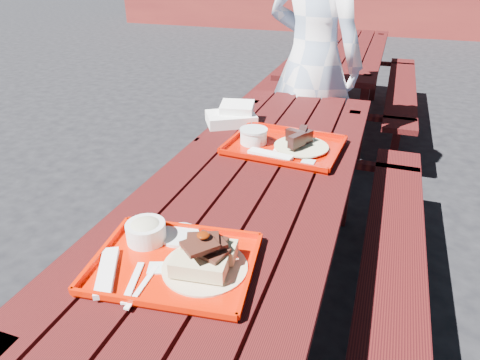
% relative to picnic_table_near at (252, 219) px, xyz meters
% --- Properties ---
extents(ground, '(60.00, 60.00, 0.00)m').
position_rel_picnic_table_near_xyz_m(ground, '(0.00, 0.00, -0.56)').
color(ground, black).
rests_on(ground, ground).
extents(picnic_table_near, '(1.41, 2.40, 0.75)m').
position_rel_picnic_table_near_xyz_m(picnic_table_near, '(0.00, 0.00, 0.00)').
color(picnic_table_near, '#3B0D0B').
rests_on(picnic_table_near, ground).
extents(picnic_table_far, '(1.41, 2.40, 0.75)m').
position_rel_picnic_table_near_xyz_m(picnic_table_far, '(0.00, 2.80, 0.00)').
color(picnic_table_far, '#3B0D0B').
rests_on(picnic_table_far, ground).
extents(near_tray, '(0.49, 0.40, 0.14)m').
position_rel_picnic_table_near_xyz_m(near_tray, '(-0.05, -0.56, 0.22)').
color(near_tray, red).
rests_on(near_tray, picnic_table_near).
extents(far_tray, '(0.52, 0.42, 0.08)m').
position_rel_picnic_table_near_xyz_m(far_tray, '(0.04, 0.32, 0.22)').
color(far_tray, '#B10E00').
rests_on(far_tray, picnic_table_near).
extents(white_cloth, '(0.30, 0.28, 0.10)m').
position_rel_picnic_table_near_xyz_m(white_cloth, '(-0.29, 0.56, 0.23)').
color(white_cloth, white).
rests_on(white_cloth, picnic_table_near).
extents(person, '(0.80, 0.67, 1.86)m').
position_rel_picnic_table_near_xyz_m(person, '(-0.03, 1.34, 0.37)').
color(person, '#9BB3D5').
rests_on(person, ground).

